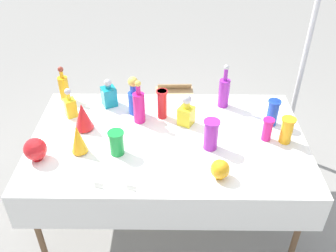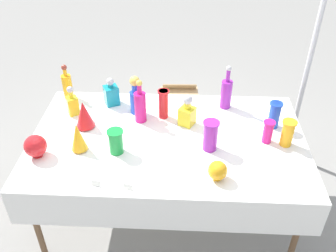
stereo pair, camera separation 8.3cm
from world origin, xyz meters
name	(u,v)px [view 2 (the right image)]	position (x,y,z in m)	size (l,w,h in m)	color
ground_plane	(168,208)	(0.00, 0.00, 0.00)	(40.00, 40.00, 0.00)	gray
display_table	(168,145)	(0.00, -0.03, 0.71)	(1.98, 1.20, 0.76)	white
tall_bottle_0	(140,105)	(-0.22, 0.20, 0.90)	(0.09, 0.09, 0.35)	#C61972
tall_bottle_1	(136,97)	(-0.27, 0.31, 0.90)	(0.09, 0.09, 0.32)	blue
tall_bottle_2	(226,93)	(0.44, 0.43, 0.89)	(0.09, 0.09, 0.37)	purple
tall_bottle_3	(67,85)	(-0.86, 0.52, 0.88)	(0.08, 0.08, 0.30)	orange
square_decanter_0	(111,94)	(-0.48, 0.43, 0.85)	(0.14, 0.14, 0.24)	teal
square_decanter_1	(72,104)	(-0.76, 0.27, 0.85)	(0.11, 0.11, 0.24)	yellow
square_decanter_2	(187,112)	(0.13, 0.17, 0.86)	(0.14, 0.14, 0.25)	yellow
slender_vase_0	(116,141)	(-0.34, -0.18, 0.86)	(0.11, 0.11, 0.18)	#198C38
slender_vase_1	(211,135)	(0.29, -0.11, 0.88)	(0.11, 0.11, 0.22)	purple
slender_vase_2	(288,132)	(0.83, -0.04, 0.87)	(0.10, 0.10, 0.20)	orange
slender_vase_3	(268,131)	(0.70, -0.01, 0.85)	(0.08, 0.08, 0.17)	#C61972
slender_vase_4	(275,114)	(0.78, 0.17, 0.87)	(0.10, 0.10, 0.21)	blue
slender_vase_5	(163,103)	(-0.05, 0.26, 0.89)	(0.09, 0.09, 0.24)	red
fluted_vase_0	(84,114)	(-0.62, 0.10, 0.87)	(0.14, 0.14, 0.22)	red
fluted_vase_1	(78,137)	(-0.60, -0.17, 0.87)	(0.11, 0.11, 0.22)	orange
round_bowl_0	(35,146)	(-0.87, -0.25, 0.84)	(0.15, 0.15, 0.16)	red
round_bowl_1	(218,171)	(0.33, -0.41, 0.83)	(0.12, 0.12, 0.13)	orange
price_tag_left	(128,187)	(-0.22, -0.53, 0.78)	(0.06, 0.01, 0.04)	white
price_tag_center	(96,183)	(-0.42, -0.51, 0.78)	(0.06, 0.01, 0.04)	white
cardboard_box_behind_left	(179,108)	(0.06, 1.29, 0.17)	(0.42, 0.39, 0.42)	tan
canopy_pole	(309,60)	(1.15, 0.76, 1.03)	(0.18, 0.18, 2.58)	silver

